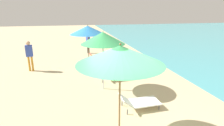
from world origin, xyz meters
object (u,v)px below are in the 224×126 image
lounger_nearest_shoreside (139,102)px  lounger_farthest_inland (99,68)px  person_walking_near (88,42)px  umbrella_second (103,38)px  lounger_second_shoreside (112,74)px  lounger_farthest_shoreside (100,58)px  umbrella_farthest (88,30)px  person_walking_mid (29,53)px  umbrella_nearest (120,55)px

lounger_nearest_shoreside → lounger_farthest_inland: lounger_farthest_inland is taller
person_walking_near → umbrella_second: bearing=-107.8°
lounger_second_shoreside → lounger_farthest_inland: 1.20m
lounger_nearest_shoreside → lounger_farthest_shoreside: 6.23m
person_walking_near → umbrella_farthest: bearing=-112.7°
umbrella_farthest → lounger_farthest_inland: (0.45, -0.99, -2.04)m
lounger_farthest_inland → person_walking_mid: (-3.81, 1.29, 0.80)m
lounger_second_shoreside → person_walking_mid: 4.99m
umbrella_nearest → lounger_farthest_shoreside: (0.63, 7.47, -2.03)m
lounger_nearest_shoreside → person_walking_mid: person_walking_mid is taller
umbrella_second → umbrella_farthest: 3.11m
lounger_farthest_inland → person_walking_mid: bearing=167.6°
lounger_nearest_shoreside → umbrella_farthest: bearing=102.8°
lounger_nearest_shoreside → lounger_farthest_shoreside: bearing=92.5°
lounger_farthest_inland → person_walking_mid: person_walking_mid is taller
umbrella_second → person_walking_mid: 5.16m
lounger_nearest_shoreside → lounger_farthest_shoreside: size_ratio=0.96×
lounger_nearest_shoreside → person_walking_mid: size_ratio=0.83×
lounger_second_shoreside → umbrella_farthest: size_ratio=0.58×
lounger_farthest_shoreside → lounger_second_shoreside: bearing=-100.2°
umbrella_farthest → person_walking_mid: (-3.35, 0.30, -1.24)m
umbrella_farthest → person_walking_near: umbrella_farthest is taller
umbrella_farthest → lounger_nearest_shoreside: bearing=-75.5°
umbrella_farthest → lounger_farthest_inland: bearing=-65.4°
umbrella_second → lounger_second_shoreside: umbrella_second is taller
umbrella_nearest → lounger_nearest_shoreside: bearing=49.4°
person_walking_near → person_walking_mid: 5.23m
lounger_farthest_inland → lounger_farthest_shoreside: bearing=86.5°
umbrella_second → umbrella_farthest: umbrella_farthest is taller
umbrella_farthest → lounger_farthest_shoreside: bearing=55.4°
umbrella_nearest → lounger_nearest_shoreside: size_ratio=1.80×
lounger_farthest_inland → lounger_nearest_shoreside: bearing=-71.7°
lounger_second_shoreside → umbrella_farthest: 3.05m
lounger_farthest_shoreside → lounger_farthest_inland: bearing=-112.5°
umbrella_farthest → umbrella_nearest: bearing=-88.1°
umbrella_farthest → person_walking_near: size_ratio=1.68×
lounger_nearest_shoreside → lounger_farthest_shoreside: (-0.45, 6.21, 0.07)m
umbrella_second → lounger_nearest_shoreside: bearing=-63.3°
lounger_second_shoreside → lounger_farthest_inland: (-0.52, 1.08, -0.03)m
umbrella_nearest → lounger_farthest_inland: (0.24, 5.26, -2.07)m
lounger_second_shoreside → umbrella_farthest: bearing=111.0°
lounger_farthest_inland → person_walking_near: bearing=97.7°
person_walking_near → person_walking_mid: size_ratio=0.89×
person_walking_mid → umbrella_farthest: bearing=81.6°
umbrella_second → lounger_farthest_inland: 2.92m
person_walking_near → person_walking_mid: person_walking_mid is taller
umbrella_farthest → lounger_farthest_shoreside: (0.84, 1.22, -2.01)m
umbrella_second → lounger_farthest_inland: size_ratio=1.65×
lounger_nearest_shoreside → umbrella_second: umbrella_second is taller
umbrella_farthest → lounger_farthest_shoreside: 2.49m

